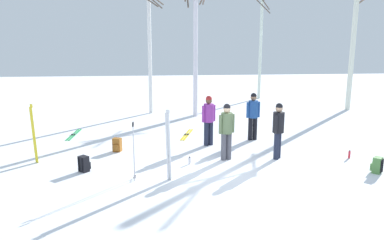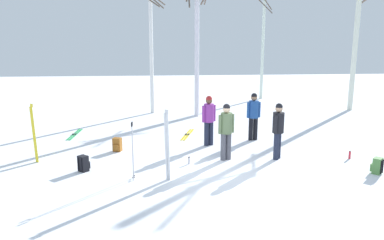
% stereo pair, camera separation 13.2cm
% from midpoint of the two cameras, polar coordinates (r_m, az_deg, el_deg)
% --- Properties ---
extents(ground_plane, '(60.00, 60.00, 0.00)m').
position_cam_midpoint_polar(ground_plane, '(10.03, 5.59, -8.75)').
color(ground_plane, white).
extents(person_0, '(0.49, 0.34, 1.72)m').
position_cam_midpoint_polar(person_0, '(12.81, 2.86, 0.42)').
color(person_0, '#1E2338').
rests_on(person_0, ground_plane).
extents(person_1, '(0.50, 0.34, 1.72)m').
position_cam_midpoint_polar(person_1, '(11.26, 5.54, -1.23)').
color(person_1, '#4C4C56').
rests_on(person_1, ground_plane).
extents(person_2, '(0.35, 0.43, 1.72)m').
position_cam_midpoint_polar(person_2, '(11.60, 13.21, -1.10)').
color(person_2, '#1E2338').
rests_on(person_2, ground_plane).
extents(person_3, '(0.51, 0.34, 1.72)m').
position_cam_midpoint_polar(person_3, '(13.67, 9.57, 0.99)').
color(person_3, black).
rests_on(person_3, ground_plane).
extents(ski_pair_planted_0, '(0.18, 0.17, 1.75)m').
position_cam_midpoint_polar(ski_pair_planted_0, '(11.95, -22.50, -1.89)').
color(ski_pair_planted_0, yellow).
rests_on(ski_pair_planted_0, ground_plane).
extents(ski_pair_planted_1, '(0.15, 0.13, 1.85)m').
position_cam_midpoint_polar(ski_pair_planted_1, '(9.62, -3.39, -3.86)').
color(ski_pair_planted_1, white).
rests_on(ski_pair_planted_1, ground_plane).
extents(ski_pair_lying_0, '(0.28, 1.77, 0.05)m').
position_cam_midpoint_polar(ski_pair_lying_0, '(15.13, -17.06, -2.08)').
color(ski_pair_lying_0, green).
rests_on(ski_pair_lying_0, ground_plane).
extents(ski_pair_lying_1, '(0.66, 1.75, 0.05)m').
position_cam_midpoint_polar(ski_pair_lying_1, '(14.45, -0.42, -2.20)').
color(ski_pair_lying_1, yellow).
rests_on(ski_pair_lying_1, ground_plane).
extents(ski_poles_0, '(0.07, 0.24, 1.52)m').
position_cam_midpoint_polar(ski_poles_0, '(9.77, -8.57, -4.41)').
color(ski_poles_0, '#B2B2BC').
rests_on(ski_poles_0, ground_plane).
extents(backpack_0, '(0.34, 0.35, 0.44)m').
position_cam_midpoint_polar(backpack_0, '(11.43, 26.50, -6.24)').
color(backpack_0, '#4C7F3F').
rests_on(backpack_0, ground_plane).
extents(backpack_1, '(0.34, 0.35, 0.44)m').
position_cam_midpoint_polar(backpack_1, '(10.84, -15.75, -6.36)').
color(backpack_1, black).
rests_on(backpack_1, ground_plane).
extents(backpack_2, '(0.31, 0.33, 0.44)m').
position_cam_midpoint_polar(backpack_2, '(12.50, -10.94, -3.70)').
color(backpack_2, '#99591E').
rests_on(backpack_2, ground_plane).
extents(water_bottle_0, '(0.07, 0.07, 0.22)m').
position_cam_midpoint_polar(water_bottle_0, '(11.05, -0.11, -6.16)').
color(water_bottle_0, silver).
rests_on(water_bottle_0, ground_plane).
extents(water_bottle_1, '(0.06, 0.06, 0.25)m').
position_cam_midpoint_polar(water_bottle_1, '(12.51, 23.02, -4.89)').
color(water_bottle_1, red).
rests_on(water_bottle_1, ground_plane).
extents(birch_tree_1, '(1.67, 1.67, 7.91)m').
position_cam_midpoint_polar(birch_tree_1, '(18.57, -6.03, 13.42)').
color(birch_tree_1, white).
rests_on(birch_tree_1, ground_plane).
extents(birch_tree_2, '(1.14, 0.99, 7.68)m').
position_cam_midpoint_polar(birch_tree_2, '(17.67, 0.97, 13.34)').
color(birch_tree_2, silver).
rests_on(birch_tree_2, ground_plane).
extents(birch_tree_3, '(1.57, 1.57, 6.77)m').
position_cam_midpoint_polar(birch_tree_3, '(23.67, 10.85, 11.43)').
color(birch_tree_3, silver).
rests_on(birch_tree_3, ground_plane).
extents(birch_tree_4, '(1.53, 1.41, 7.72)m').
position_cam_midpoint_polar(birch_tree_4, '(21.02, 23.79, 12.43)').
color(birch_tree_4, silver).
rests_on(birch_tree_4, ground_plane).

